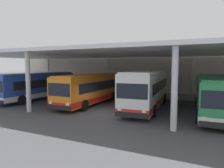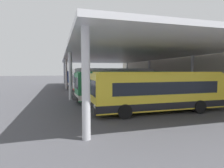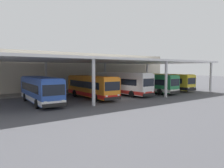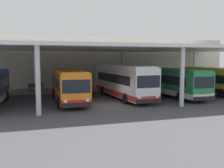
% 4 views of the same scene
% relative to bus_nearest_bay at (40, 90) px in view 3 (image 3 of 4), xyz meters
% --- Properties ---
extents(ground_plane, '(200.00, 200.00, 0.00)m').
position_rel_bus_nearest_bay_xyz_m(ground_plane, '(10.46, -2.78, -1.66)').
color(ground_plane, '#47474C').
extents(platform_kerb, '(42.00, 4.50, 0.18)m').
position_rel_bus_nearest_bay_xyz_m(platform_kerb, '(10.46, 8.97, -1.57)').
color(platform_kerb, gray).
rests_on(platform_kerb, ground).
extents(station_building_facade, '(48.00, 1.60, 7.31)m').
position_rel_bus_nearest_bay_xyz_m(station_building_facade, '(10.46, 12.22, 2.00)').
color(station_building_facade, beige).
rests_on(station_building_facade, ground).
extents(canopy_shelter, '(40.00, 17.00, 5.55)m').
position_rel_bus_nearest_bay_xyz_m(canopy_shelter, '(10.46, 2.72, 3.66)').
color(canopy_shelter, silver).
rests_on(canopy_shelter, ground).
extents(bus_nearest_bay, '(3.04, 10.63, 3.17)m').
position_rel_bus_nearest_bay_xyz_m(bus_nearest_bay, '(0.00, 0.00, 0.00)').
color(bus_nearest_bay, '#284CA8').
rests_on(bus_nearest_bay, ground).
extents(bus_second_bay, '(2.79, 10.55, 3.17)m').
position_rel_bus_nearest_bay_xyz_m(bus_second_bay, '(7.31, 0.38, 0.00)').
color(bus_second_bay, orange).
rests_on(bus_second_bay, ground).
extents(bus_middle_bay, '(3.30, 11.48, 3.57)m').
position_rel_bus_nearest_bay_xyz_m(bus_middle_bay, '(13.25, 0.89, 0.19)').
color(bus_middle_bay, white).
rests_on(bus_middle_bay, ground).
extents(bus_far_bay, '(3.12, 10.65, 3.17)m').
position_rel_bus_nearest_bay_xyz_m(bus_far_bay, '(18.99, 0.30, 0.00)').
color(bus_far_bay, '#28844C').
rests_on(bus_far_bay, ground).
extents(bus_departing, '(2.74, 10.53, 3.17)m').
position_rel_bus_nearest_bay_xyz_m(bus_departing, '(24.73, 0.98, 0.00)').
color(bus_departing, yellow).
rests_on(bus_departing, ground).
extents(bench_waiting, '(1.80, 0.45, 0.92)m').
position_rel_bus_nearest_bay_xyz_m(bench_waiting, '(4.25, 9.04, -0.99)').
color(bench_waiting, '#4C515B').
rests_on(bench_waiting, platform_kerb).
extents(trash_bin, '(0.52, 0.52, 0.98)m').
position_rel_bus_nearest_bay_xyz_m(trash_bin, '(0.82, 9.23, -0.98)').
color(trash_bin, '#33383D').
rests_on(trash_bin, platform_kerb).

